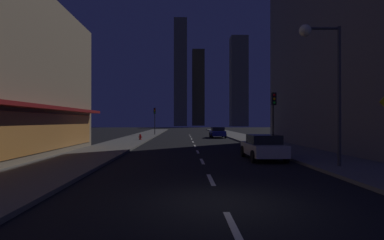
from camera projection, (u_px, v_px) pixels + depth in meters
The scene contains 14 objects.
ground_plane at pixel (191, 138), 40.23m from camera, with size 78.00×136.00×0.10m, color black.
sidewalk_right at pixel (243, 137), 40.44m from camera, with size 4.00×76.00×0.15m, color #605E59.
sidewalk_left at pixel (139, 137), 40.02m from camera, with size 4.00×76.00×0.15m, color #605E59.
lane_marking_center at pixel (195, 146), 27.04m from camera, with size 0.16×43.80×0.01m.
building_apartment_right at pixel (372, 31), 24.71m from camera, with size 11.00×20.00×19.40m, color slate.
skyscraper_distant_tall at pixel (180, 73), 136.56m from camera, with size 5.86×6.73×48.60m, color #65604C.
skyscraper_distant_mid at pixel (198, 88), 151.53m from camera, with size 6.05×7.40×38.02m, color #2E2B22.
skyscraper_distant_short at pixel (239, 82), 127.91m from camera, with size 7.13×6.31×38.25m, color #65604C.
car_parked_near at pixel (263, 147), 17.45m from camera, with size 1.98×4.24×1.45m.
car_parked_far at pixel (218, 132), 40.45m from camera, with size 1.98×4.24×1.45m.
fire_hydrant_far_left at pixel (140, 137), 33.83m from camera, with size 0.42×0.30×0.65m.
traffic_light_near_right at pixel (274, 108), 21.71m from camera, with size 0.32×0.48×4.20m.
traffic_light_far_left at pixel (155, 115), 46.87m from camera, with size 0.32×0.48×4.20m.
street_lamp_right at pixel (322, 60), 13.91m from camera, with size 1.96×0.56×6.58m.
Camera 1 is at (-1.06, -8.23, 2.24)m, focal length 28.06 mm.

